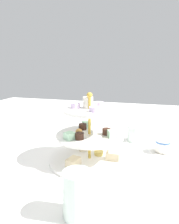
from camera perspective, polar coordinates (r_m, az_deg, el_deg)
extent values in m
plane|color=white|center=(0.79, 0.00, -13.25)|extent=(2.40, 2.40, 0.00)
cylinder|color=white|center=(0.78, 0.00, -12.93)|extent=(0.30, 0.30, 0.01)
cylinder|color=white|center=(0.75, 0.00, -6.50)|extent=(0.24, 0.24, 0.01)
cylinder|color=white|center=(0.72, 0.00, 0.48)|extent=(0.19, 0.19, 0.01)
cylinder|color=gold|center=(0.74, 0.00, -4.72)|extent=(0.01, 0.01, 0.24)
sphere|color=gold|center=(0.71, 0.00, 4.70)|extent=(0.02, 0.02, 0.02)
cube|color=beige|center=(0.85, -2.07, -9.31)|extent=(0.06, 0.06, 0.03)
cube|color=beige|center=(0.72, -4.50, -13.79)|extent=(0.06, 0.05, 0.03)
cube|color=beige|center=(0.77, 6.50, -11.97)|extent=(0.03, 0.05, 0.03)
cylinder|color=#E5C660|center=(0.81, 2.61, -11.26)|extent=(0.04, 0.04, 0.01)
cylinder|color=#381E14|center=(0.79, -1.94, -4.09)|extent=(0.03, 0.03, 0.02)
cylinder|color=#381E14|center=(0.70, -2.81, -6.65)|extent=(0.03, 0.03, 0.02)
cylinder|color=#381E14|center=(0.74, 4.72, -5.42)|extent=(0.03, 0.03, 0.02)
cube|color=#B2E5BC|center=(0.82, -0.86, -3.41)|extent=(0.04, 0.04, 0.02)
cube|color=#B2E5BC|center=(0.70, -5.56, -6.61)|extent=(0.04, 0.04, 0.02)
cube|color=#B2E5BC|center=(0.72, 6.38, -6.03)|extent=(0.04, 0.04, 0.02)
sphere|color=gold|center=(0.73, -2.95, -5.50)|extent=(0.02, 0.02, 0.02)
cylinder|color=silver|center=(0.73, -3.99, 1.75)|extent=(0.03, 0.03, 0.02)
cylinder|color=silver|center=(0.67, 1.31, 0.72)|extent=(0.03, 0.03, 0.02)
cylinder|color=silver|center=(0.76, 2.70, 2.15)|extent=(0.03, 0.03, 0.02)
cylinder|color=white|center=(0.73, -0.41, 2.67)|extent=(0.04, 0.04, 0.04)
cube|color=silver|center=(0.67, 1.33, 0.11)|extent=(0.09, 0.05, 0.00)
cube|color=silver|center=(0.75, 2.98, 1.52)|extent=(0.09, 0.03, 0.00)
cylinder|color=silver|center=(0.51, -3.43, -21.80)|extent=(0.07, 0.07, 0.11)
cylinder|color=silver|center=(0.98, 12.21, -5.83)|extent=(0.06, 0.06, 0.07)
cylinder|color=white|center=(0.90, 19.47, -10.38)|extent=(0.09, 0.09, 0.01)
cylinder|color=white|center=(0.89, 19.59, -8.87)|extent=(0.06, 0.06, 0.04)
cylinder|color=#4772B2|center=(0.88, 19.69, -7.75)|extent=(0.06, 0.06, 0.01)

